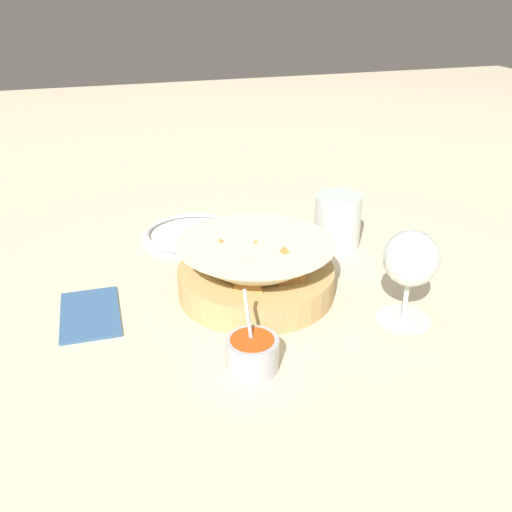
{
  "coord_description": "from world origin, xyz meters",
  "views": [
    {
      "loc": [
        -0.72,
        0.22,
        0.45
      ],
      "look_at": [
        0.03,
        -0.01,
        0.07
      ],
      "focal_mm": 40.0,
      "sensor_mm": 36.0,
      "label": 1
    }
  ],
  "objects_px": {
    "beer_mug": "(337,222)",
    "food_basket": "(255,271)",
    "side_plate": "(193,234)",
    "sauce_cup": "(252,352)",
    "wine_glass": "(411,261)"
  },
  "relations": [
    {
      "from": "beer_mug",
      "to": "side_plate",
      "type": "xyz_separation_m",
      "value": [
        0.11,
        0.25,
        -0.04
      ]
    },
    {
      "from": "food_basket",
      "to": "side_plate",
      "type": "height_order",
      "value": "food_basket"
    },
    {
      "from": "beer_mug",
      "to": "side_plate",
      "type": "height_order",
      "value": "beer_mug"
    },
    {
      "from": "food_basket",
      "to": "side_plate",
      "type": "relative_size",
      "value": 1.3
    },
    {
      "from": "sauce_cup",
      "to": "beer_mug",
      "type": "xyz_separation_m",
      "value": [
        0.31,
        -0.25,
        0.02
      ]
    },
    {
      "from": "sauce_cup",
      "to": "wine_glass",
      "type": "xyz_separation_m",
      "value": [
        0.04,
        -0.24,
        0.07
      ]
    },
    {
      "from": "food_basket",
      "to": "beer_mug",
      "type": "bearing_deg",
      "value": -56.49
    },
    {
      "from": "sauce_cup",
      "to": "food_basket",
      "type": "bearing_deg",
      "value": -18.22
    },
    {
      "from": "wine_glass",
      "to": "side_plate",
      "type": "bearing_deg",
      "value": 32.23
    },
    {
      "from": "food_basket",
      "to": "sauce_cup",
      "type": "distance_m",
      "value": 0.19
    },
    {
      "from": "sauce_cup",
      "to": "beer_mug",
      "type": "bearing_deg",
      "value": -39.57
    },
    {
      "from": "sauce_cup",
      "to": "wine_glass",
      "type": "distance_m",
      "value": 0.26
    },
    {
      "from": "wine_glass",
      "to": "beer_mug",
      "type": "bearing_deg",
      "value": -2.51
    },
    {
      "from": "wine_glass",
      "to": "side_plate",
      "type": "height_order",
      "value": "wine_glass"
    },
    {
      "from": "beer_mug",
      "to": "food_basket",
      "type": "bearing_deg",
      "value": 123.51
    }
  ]
}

